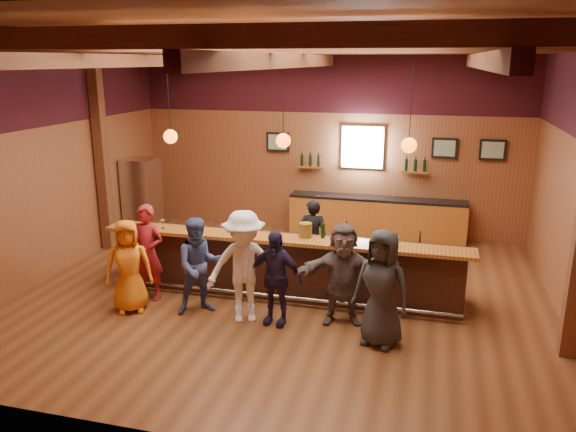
{
  "coord_description": "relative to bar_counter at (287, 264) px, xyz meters",
  "views": [
    {
      "loc": [
        2.37,
        -8.77,
        3.96
      ],
      "look_at": [
        0.0,
        0.3,
        1.35
      ],
      "focal_mm": 35.0,
      "sensor_mm": 36.0,
      "label": 1
    }
  ],
  "objects": [
    {
      "name": "glass_e",
      "position": [
        -0.62,
        -0.27,
        0.71
      ],
      "size": [
        0.08,
        0.08,
        0.17
      ],
      "color": "silver",
      "rests_on": "bar_counter"
    },
    {
      "name": "window",
      "position": [
        0.78,
        3.8,
        1.53
      ],
      "size": [
        0.95,
        0.09,
        0.95
      ],
      "color": "silver",
      "rests_on": "room"
    },
    {
      "name": "customer_redvest",
      "position": [
        -2.2,
        -0.87,
        0.31
      ],
      "size": [
        0.63,
        0.44,
        1.65
      ],
      "primitive_type": "imported",
      "rotation": [
        0.0,
        0.0,
        -0.08
      ],
      "color": "maroon",
      "rests_on": "ground"
    },
    {
      "name": "glass_h",
      "position": [
        1.9,
        -0.37,
        0.72
      ],
      "size": [
        0.08,
        0.08,
        0.19
      ],
      "color": "silver",
      "rests_on": "bar_counter"
    },
    {
      "name": "customer_dark",
      "position": [
        1.78,
        -1.48,
        0.34
      ],
      "size": [
        0.97,
        0.78,
        1.72
      ],
      "primitive_type": "imported",
      "rotation": [
        0.0,
        0.0,
        -0.31
      ],
      "color": "#2B2B2E",
      "rests_on": "ground"
    },
    {
      "name": "customer_white",
      "position": [
        -0.35,
        -1.26,
        0.37
      ],
      "size": [
        1.32,
        1.05,
        1.79
      ],
      "primitive_type": "imported",
      "rotation": [
        0.0,
        0.0,
        0.38
      ],
      "color": "white",
      "rests_on": "ground"
    },
    {
      "name": "back_bar_cabinet",
      "position": [
        1.18,
        3.57,
        -0.05
      ],
      "size": [
        4.0,
        0.52,
        0.95
      ],
      "color": "#99531B",
      "rests_on": "ground"
    },
    {
      "name": "bartender",
      "position": [
        0.26,
        0.92,
        0.22
      ],
      "size": [
        0.59,
        0.43,
        1.48
      ],
      "primitive_type": "imported",
      "rotation": [
        0.0,
        0.0,
        3.29
      ],
      "color": "black",
      "rests_on": "ground"
    },
    {
      "name": "glass_g",
      "position": [
        1.22,
        -0.34,
        0.72
      ],
      "size": [
        0.08,
        0.08,
        0.19
      ],
      "color": "silver",
      "rests_on": "bar_counter"
    },
    {
      "name": "bottle_a",
      "position": [
        0.67,
        -0.18,
        0.71
      ],
      "size": [
        0.07,
        0.07,
        0.32
      ],
      "color": "black",
      "rests_on": "bar_counter"
    },
    {
      "name": "bar_counter",
      "position": [
        0.0,
        0.0,
        0.0
      ],
      "size": [
        6.3,
        1.07,
        1.11
      ],
      "color": "black",
      "rests_on": "ground"
    },
    {
      "name": "glass_b",
      "position": [
        -2.16,
        -0.35,
        0.71
      ],
      "size": [
        0.08,
        0.08,
        0.17
      ],
      "color": "silver",
      "rests_on": "bar_counter"
    },
    {
      "name": "stainless_fridge",
      "position": [
        -4.12,
        2.45,
        0.38
      ],
      "size": [
        0.7,
        0.7,
        1.8
      ],
      "primitive_type": "cube",
      "color": "silver",
      "rests_on": "ground"
    },
    {
      "name": "bottle_b",
      "position": [
        1.07,
        -0.27,
        0.72
      ],
      "size": [
        0.07,
        0.07,
        0.34
      ],
      "color": "black",
      "rests_on": "bar_counter"
    },
    {
      "name": "customer_orange",
      "position": [
        -2.27,
        -1.39,
        0.25
      ],
      "size": [
        0.89,
        0.78,
        1.53
      ],
      "primitive_type": "imported",
      "rotation": [
        0.0,
        0.0,
        0.48
      ],
      "color": "orange",
      "rests_on": "ground"
    },
    {
      "name": "ice_bucket",
      "position": [
        0.38,
        -0.2,
        0.71
      ],
      "size": [
        0.22,
        0.22,
        0.24
      ],
      "primitive_type": "cylinder",
      "color": "brown",
      "rests_on": "bar_counter"
    },
    {
      "name": "glass_f",
      "position": [
        0.94,
        -0.35,
        0.73
      ],
      "size": [
        0.09,
        0.09,
        0.2
      ],
      "color": "silver",
      "rests_on": "bar_counter"
    },
    {
      "name": "customer_denim",
      "position": [
        -1.14,
        -1.14,
        0.27
      ],
      "size": [
        0.97,
        0.92,
        1.58
      ],
      "primitive_type": "imported",
      "rotation": [
        0.0,
        0.0,
        0.56
      ],
      "color": "#435087",
      "rests_on": "ground"
    },
    {
      "name": "room",
      "position": [
        -0.02,
        -0.09,
        2.69
      ],
      "size": [
        9.04,
        9.0,
        4.52
      ],
      "color": "brown",
      "rests_on": "ground"
    },
    {
      "name": "glass_a",
      "position": [
        -2.48,
        -0.32,
        0.71
      ],
      "size": [
        0.08,
        0.08,
        0.17
      ],
      "color": "silver",
      "rests_on": "bar_counter"
    },
    {
      "name": "customer_navy",
      "position": [
        0.14,
        -1.23,
        0.23
      ],
      "size": [
        0.92,
        0.46,
        1.51
      ],
      "primitive_type": "imported",
      "rotation": [
        0.0,
        0.0,
        -0.11
      ],
      "color": "#231C39",
      "rests_on": "ground"
    },
    {
      "name": "framed_pictures",
      "position": [
        1.65,
        3.79,
        1.58
      ],
      "size": [
        5.35,
        0.05,
        0.45
      ],
      "color": "black",
      "rests_on": "room"
    },
    {
      "name": "pendant_lights",
      "position": [
        -0.02,
        -0.15,
        2.19
      ],
      "size": [
        4.24,
        0.24,
        1.37
      ],
      "color": "black",
      "rests_on": "room"
    },
    {
      "name": "glass_c",
      "position": [
        -1.42,
        -0.36,
        0.7
      ],
      "size": [
        0.07,
        0.07,
        0.16
      ],
      "color": "silver",
      "rests_on": "bar_counter"
    },
    {
      "name": "glass_d",
      "position": [
        -0.8,
        -0.3,
        0.7
      ],
      "size": [
        0.07,
        0.07,
        0.16
      ],
      "color": "silver",
      "rests_on": "bar_counter"
    },
    {
      "name": "wine_shelves",
      "position": [
        0.78,
        3.73,
        1.1
      ],
      "size": [
        3.0,
        0.18,
        0.3
      ],
      "color": "#99531B",
      "rests_on": "room"
    },
    {
      "name": "customer_brown",
      "position": [
        1.14,
        -0.95,
        0.28
      ],
      "size": [
        1.56,
        0.77,
        1.61
      ],
      "primitive_type": "imported",
      "rotation": [
        0.0,
        0.0,
        0.21
      ],
      "color": "#5D4D4A",
      "rests_on": "ground"
    }
  ]
}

